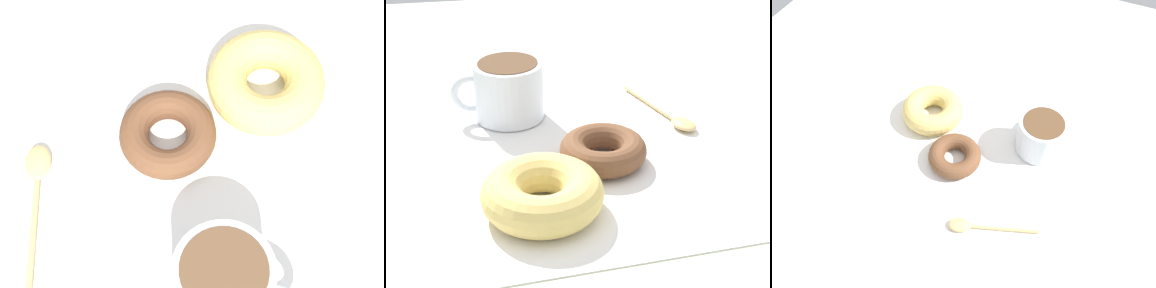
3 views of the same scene
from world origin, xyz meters
TOP-DOWN VIEW (x-y plane):
  - ground_plane at (0.00, 0.00)cm, footprint 120.00×120.00cm
  - napkin at (1.70, 1.70)cm, footprint 37.06×37.06cm
  - coffee_cup at (8.03, -10.03)cm, footprint 10.87×8.14cm
  - donut_near_cup at (6.52, 10.21)cm, footprint 11.41×11.41cm
  - donut_far at (-0.86, 2.31)cm, footprint 9.13×9.13cm
  - spoon at (-10.97, -5.56)cm, footprint 6.00×13.76cm

SIDE VIEW (x-z plane):
  - ground_plane at x=0.00cm, z-range -2.00..0.00cm
  - napkin at x=1.70cm, z-range 0.00..0.30cm
  - spoon at x=-10.97cm, z-range 0.25..1.15cm
  - donut_far at x=-0.86cm, z-range 0.30..3.09cm
  - donut_near_cup at x=6.52cm, z-range 0.30..4.18cm
  - coffee_cup at x=8.03cm, z-range 0.44..7.29cm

